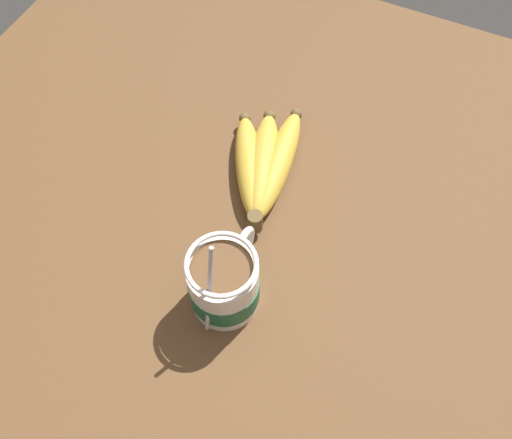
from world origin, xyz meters
The scene contains 3 objects.
table centered at (0.00, 0.00, 1.63)cm, with size 118.56×118.56×3.26cm.
coffee_mug centered at (-2.72, 3.71, 7.77)cm, with size 12.87×8.51×16.26cm.
banana_bunch centered at (16.84, 7.51, 5.21)cm, with size 21.72×12.56×4.43cm.
Camera 1 is at (-26.54, -11.60, 69.23)cm, focal length 40.00 mm.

